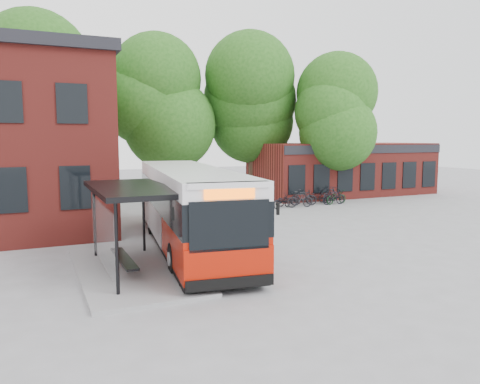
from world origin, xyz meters
name	(u,v)px	position (x,y,z in m)	size (l,w,h in m)	color
ground	(244,252)	(0.00, 0.00, 0.00)	(100.00, 100.00, 0.00)	slate
shop_row	(342,169)	(15.00, 14.00, 2.00)	(14.00, 6.20, 4.00)	maroon
bus_shelter	(132,229)	(-4.50, -1.00, 1.45)	(3.60, 7.00, 2.90)	black
bike_rail	(308,202)	(9.28, 10.00, 0.19)	(5.20, 0.10, 0.38)	black
tree_0	(53,121)	(-6.00, 16.00, 5.50)	(7.92, 7.92, 11.00)	#1D4B14
tree_1	(157,127)	(1.00, 17.00, 5.20)	(7.92, 7.92, 10.40)	#1D4B14
tree_2	(252,123)	(8.00, 16.00, 5.50)	(7.92, 7.92, 11.00)	#1D4B14
tree_3	(338,135)	(13.00, 12.00, 4.64)	(7.04, 7.04, 9.28)	#1D4B14
city_bus	(189,208)	(-1.69, 1.70, 1.61)	(2.70, 12.68, 3.22)	#A61505
bicycle_0	(282,201)	(7.00, 9.43, 0.46)	(0.61, 1.75, 0.92)	black
bicycle_1	(300,199)	(8.16, 9.18, 0.52)	(0.49, 1.75, 1.05)	black
bicycle_2	(288,200)	(7.74, 9.97, 0.42)	(0.56, 1.59, 0.84)	black
bicycle_3	(303,197)	(8.81, 9.79, 0.54)	(0.51, 1.79, 1.08)	black
bicycle_4	(316,196)	(10.16, 10.41, 0.49)	(0.65, 1.86, 0.98)	black
bicycle_5	(334,197)	(10.88, 9.34, 0.52)	(0.48, 1.72, 1.03)	black
bicycle_6	(336,197)	(11.20, 9.50, 0.47)	(0.63, 1.80, 0.94)	black
bicycle_7	(330,194)	(11.32, 10.34, 0.55)	(0.52, 1.84, 1.10)	black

